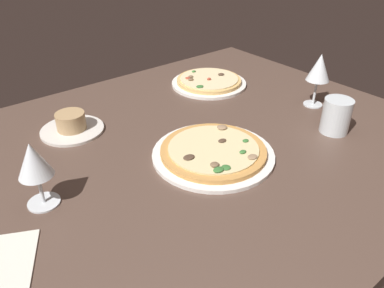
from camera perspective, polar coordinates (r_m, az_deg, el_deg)
The scene contains 7 objects.
dining_table at distance 99.87cm, azimuth -3.12°, elevation -2.14°, with size 150.00×110.00×4.00cm, color brown.
pizza_main at distance 96.44cm, azimuth 3.24°, elevation -1.24°, with size 31.33×31.33×3.32cm.
pizza_side at distance 138.25cm, azimuth 2.57°, elevation 9.38°, with size 26.87×26.87×3.39cm.
ramekin_on_saucer at distance 112.29cm, azimuth -17.74°, elevation 2.75°, with size 17.76×17.76×5.71cm.
wine_glass_far at distance 82.13cm, azimuth -22.84°, elevation -2.55°, with size 7.15×7.15×15.07cm.
wine_glass_near at distance 124.78cm, azimuth 18.67°, elevation 10.71°, with size 7.26×7.26×16.97cm.
water_glass at distance 113.23cm, azimuth 20.90°, elevation 3.71°, with size 7.90×7.90×9.90cm.
Camera 1 is at (-47.93, -67.88, 57.41)cm, focal length 35.31 mm.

